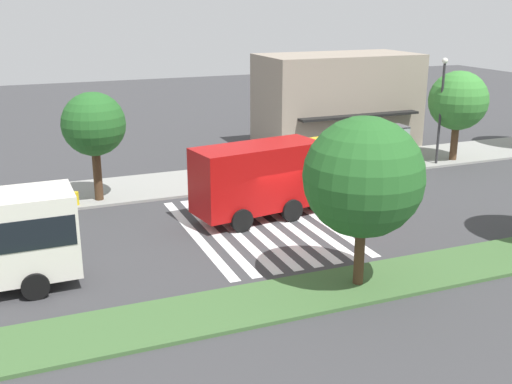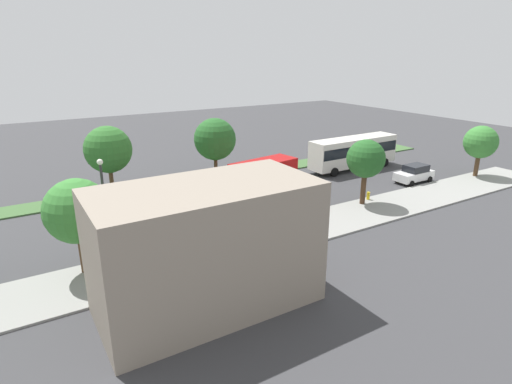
{
  "view_description": "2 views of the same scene",
  "coord_description": "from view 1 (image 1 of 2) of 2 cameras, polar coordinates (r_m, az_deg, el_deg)",
  "views": [
    {
      "loc": [
        -11.63,
        -25.45,
        10.24
      ],
      "look_at": [
        -0.85,
        1.1,
        1.4
      ],
      "focal_mm": 43.39,
      "sensor_mm": 36.0,
      "label": 1
    },
    {
      "loc": [
        18.63,
        31.71,
        12.9
      ],
      "look_at": [
        0.53,
        2.0,
        1.25
      ],
      "focal_mm": 29.45,
      "sensor_mm": 36.0,
      "label": 2
    }
  ],
  "objects": [
    {
      "name": "ground_plane",
      "position": [
        29.79,
        2.31,
        -2.97
      ],
      "size": [
        120.0,
        120.0,
        0.0
      ],
      "primitive_type": "plane",
      "color": "#38383A"
    },
    {
      "name": "sidewalk",
      "position": [
        37.15,
        -2.99,
        1.24
      ],
      "size": [
        60.0,
        5.12,
        0.14
      ],
      "primitive_type": "cube",
      "color": "gray",
      "rests_on": "ground_plane"
    },
    {
      "name": "median_strip",
      "position": [
        23.84,
        9.61,
        -8.36
      ],
      "size": [
        60.0,
        3.0,
        0.14
      ],
      "primitive_type": "cube",
      "color": "#3D6033",
      "rests_on": "ground_plane"
    },
    {
      "name": "crosswalk",
      "position": [
        29.38,
        0.36,
        -3.24
      ],
      "size": [
        6.75,
        10.41,
        0.01
      ],
      "color": "silver",
      "rests_on": "ground_plane"
    },
    {
      "name": "fire_truck",
      "position": [
        30.72,
        2.55,
        1.68
      ],
      "size": [
        9.44,
        3.83,
        3.7
      ],
      "rotation": [
        0.0,
        0.0,
        0.16
      ],
      "color": "#A50C0C",
      "rests_on": "ground_plane"
    },
    {
      "name": "bus_stop_shelter",
      "position": [
        40.3,
        11.66,
        4.83
      ],
      "size": [
        3.5,
        1.4,
        2.46
      ],
      "color": "#4C4C51",
      "rests_on": "sidewalk"
    },
    {
      "name": "bench_near_shelter",
      "position": [
        38.57,
        6.58,
        2.55
      ],
      "size": [
        1.6,
        0.5,
        0.9
      ],
      "color": "black",
      "rests_on": "sidewalk"
    },
    {
      "name": "bench_west_of_shelter",
      "position": [
        36.99,
        1.54,
        2.02
      ],
      "size": [
        1.6,
        0.5,
        0.9
      ],
      "color": "#2D472D",
      "rests_on": "sidewalk"
    },
    {
      "name": "street_lamp",
      "position": [
        41.33,
        16.72,
        7.88
      ],
      "size": [
        0.36,
        0.36,
        6.76
      ],
      "color": "#2D2D30",
      "rests_on": "sidewalk"
    },
    {
      "name": "storefront_building",
      "position": [
        45.57,
        7.49,
        8.3
      ],
      "size": [
        11.3,
        6.45,
        6.7
      ],
      "color": "gray",
      "rests_on": "ground_plane"
    },
    {
      "name": "sidewalk_tree_west",
      "position": [
        33.05,
        -14.74,
        6.01
      ],
      "size": [
        3.3,
        3.3,
        5.73
      ],
      "color": "#47301E",
      "rests_on": "sidewalk"
    },
    {
      "name": "sidewalk_tree_center",
      "position": [
        42.68,
        18.14,
        7.99
      ],
      "size": [
        3.84,
        3.84,
        5.87
      ],
      "color": "#513823",
      "rests_on": "sidewalk"
    },
    {
      "name": "median_tree_far_west",
      "position": [
        22.32,
        9.87,
        1.33
      ],
      "size": [
        4.37,
        4.37,
        6.31
      ],
      "color": "#47301E",
      "rests_on": "median_strip"
    },
    {
      "name": "fire_hydrant",
      "position": [
        33.32,
        -16.24,
        -0.57
      ],
      "size": [
        0.28,
        0.28,
        0.7
      ],
      "primitive_type": "cylinder",
      "color": "gold",
      "rests_on": "sidewalk"
    }
  ]
}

